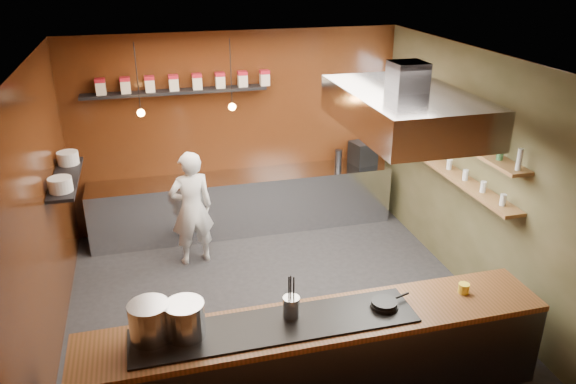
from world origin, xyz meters
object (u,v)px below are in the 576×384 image
object	(u,v)px
espresso_machine	(363,153)
chef	(192,208)
stockpot_large	(150,321)
stockpot_small	(185,319)
extractor_hood	(405,109)

from	to	relation	value
espresso_machine	chef	size ratio (longest dim) A/B	0.22
chef	stockpot_large	bearing A→B (deg)	68.24
espresso_machine	stockpot_small	bearing A→B (deg)	-143.26
extractor_hood	stockpot_large	size ratio (longest dim) A/B	5.60
stockpot_small	chef	world-z (taller)	chef
extractor_hood	stockpot_small	distance (m)	3.08
stockpot_large	espresso_machine	size ratio (longest dim) A/B	0.99
extractor_hood	espresso_machine	bearing A→B (deg)	76.02
stockpot_large	chef	world-z (taller)	chef
stockpot_large	chef	bearing A→B (deg)	77.68
stockpot_large	espresso_machine	xyz separation A→B (m)	(3.44, 3.72, -0.03)
extractor_hood	chef	world-z (taller)	extractor_hood
extractor_hood	stockpot_small	world-z (taller)	extractor_hood
stockpot_small	espresso_machine	xyz separation A→B (m)	(3.15, 3.75, -0.02)
stockpot_large	chef	xyz separation A→B (m)	(0.63, 2.87, -0.30)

